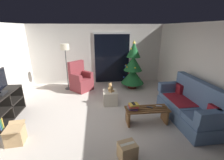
{
  "coord_description": "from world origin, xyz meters",
  "views": [
    {
      "loc": [
        -0.06,
        -3.71,
        2.35
      ],
      "look_at": [
        0.4,
        0.7,
        0.85
      ],
      "focal_mm": 24.83,
      "sensor_mm": 36.0,
      "label": 1
    }
  ],
  "objects_px": {
    "coffee_table": "(147,113)",
    "remote_silver": "(159,106)",
    "couch": "(189,106)",
    "cardboard_box_open_near_shelf": "(15,135)",
    "cell_phone": "(133,104)",
    "remote_graphite": "(150,107)",
    "teddy_bear_honey": "(110,88)",
    "armchair": "(81,80)",
    "ottoman": "(110,98)",
    "cardboard_box_taped_mid_floor": "(127,151)",
    "media_shelf": "(2,109)",
    "book_stack": "(133,107)",
    "floor_lamp": "(65,51)",
    "christmas_tree": "(133,68)"
  },
  "relations": [
    {
      "from": "cell_phone",
      "to": "ottoman",
      "type": "distance_m",
      "value": 1.32
    },
    {
      "from": "coffee_table",
      "to": "cell_phone",
      "type": "relative_size",
      "value": 7.64
    },
    {
      "from": "armchair",
      "to": "teddy_bear_honey",
      "type": "xyz_separation_m",
      "value": [
        1.05,
        -1.33,
        0.15
      ]
    },
    {
      "from": "floor_lamp",
      "to": "armchair",
      "type": "bearing_deg",
      "value": -16.47
    },
    {
      "from": "remote_graphite",
      "to": "remote_silver",
      "type": "bearing_deg",
      "value": 128.76
    },
    {
      "from": "cardboard_box_taped_mid_floor",
      "to": "media_shelf",
      "type": "bearing_deg",
      "value": 152.26
    },
    {
      "from": "couch",
      "to": "book_stack",
      "type": "xyz_separation_m",
      "value": [
        -1.5,
        -0.04,
        0.1
      ]
    },
    {
      "from": "cell_phone",
      "to": "cardboard_box_open_near_shelf",
      "type": "height_order",
      "value": "cell_phone"
    },
    {
      "from": "christmas_tree",
      "to": "floor_lamp",
      "type": "relative_size",
      "value": 1.07
    },
    {
      "from": "coffee_table",
      "to": "cardboard_box_taped_mid_floor",
      "type": "distance_m",
      "value": 1.32
    },
    {
      "from": "remote_graphite",
      "to": "book_stack",
      "type": "height_order",
      "value": "book_stack"
    },
    {
      "from": "coffee_table",
      "to": "remote_silver",
      "type": "distance_m",
      "value": 0.38
    },
    {
      "from": "couch",
      "to": "book_stack",
      "type": "height_order",
      "value": "couch"
    },
    {
      "from": "armchair",
      "to": "ottoman",
      "type": "bearing_deg",
      "value": -51.77
    },
    {
      "from": "book_stack",
      "to": "armchair",
      "type": "height_order",
      "value": "armchair"
    },
    {
      "from": "coffee_table",
      "to": "armchair",
      "type": "distance_m",
      "value": 3.11
    },
    {
      "from": "media_shelf",
      "to": "cardboard_box_taped_mid_floor",
      "type": "bearing_deg",
      "value": -27.74
    },
    {
      "from": "couch",
      "to": "ottoman",
      "type": "xyz_separation_m",
      "value": [
        -1.97,
        1.14,
        -0.18
      ]
    },
    {
      "from": "ottoman",
      "to": "cardboard_box_taped_mid_floor",
      "type": "relative_size",
      "value": 1.16
    },
    {
      "from": "remote_graphite",
      "to": "teddy_bear_honey",
      "type": "xyz_separation_m",
      "value": [
        -0.91,
        1.11,
        0.13
      ]
    },
    {
      "from": "cell_phone",
      "to": "teddy_bear_honey",
      "type": "height_order",
      "value": "teddy_bear_honey"
    },
    {
      "from": "coffee_table",
      "to": "cardboard_box_open_near_shelf",
      "type": "relative_size",
      "value": 2.1
    },
    {
      "from": "remote_graphite",
      "to": "cell_phone",
      "type": "xyz_separation_m",
      "value": [
        -0.45,
        -0.06,
        0.16
      ]
    },
    {
      "from": "media_shelf",
      "to": "remote_graphite",
      "type": "bearing_deg",
      "value": -6.71
    },
    {
      "from": "ottoman",
      "to": "cardboard_box_taped_mid_floor",
      "type": "distance_m",
      "value": 2.25
    },
    {
      "from": "media_shelf",
      "to": "cardboard_box_open_near_shelf",
      "type": "relative_size",
      "value": 2.68
    },
    {
      "from": "cell_phone",
      "to": "floor_lamp",
      "type": "bearing_deg",
      "value": 119.98
    },
    {
      "from": "armchair",
      "to": "cardboard_box_taped_mid_floor",
      "type": "relative_size",
      "value": 2.97
    },
    {
      "from": "armchair",
      "to": "teddy_bear_honey",
      "type": "height_order",
      "value": "armchair"
    },
    {
      "from": "floor_lamp",
      "to": "coffee_table",
      "type": "bearing_deg",
      "value": -47.76
    },
    {
      "from": "remote_silver",
      "to": "cardboard_box_open_near_shelf",
      "type": "relative_size",
      "value": 0.3
    },
    {
      "from": "coffee_table",
      "to": "armchair",
      "type": "height_order",
      "value": "armchair"
    },
    {
      "from": "remote_silver",
      "to": "christmas_tree",
      "type": "height_order",
      "value": "christmas_tree"
    },
    {
      "from": "cardboard_box_taped_mid_floor",
      "to": "couch",
      "type": "bearing_deg",
      "value": 30.88
    },
    {
      "from": "couch",
      "to": "christmas_tree",
      "type": "xyz_separation_m",
      "value": [
        -0.93,
        2.46,
        0.45
      ]
    },
    {
      "from": "couch",
      "to": "cardboard_box_open_near_shelf",
      "type": "height_order",
      "value": "couch"
    },
    {
      "from": "couch",
      "to": "floor_lamp",
      "type": "height_order",
      "value": "floor_lamp"
    },
    {
      "from": "remote_graphite",
      "to": "book_stack",
      "type": "relative_size",
      "value": 0.56
    },
    {
      "from": "book_stack",
      "to": "cell_phone",
      "type": "xyz_separation_m",
      "value": [
        -0.0,
        -0.0,
        0.08
      ]
    },
    {
      "from": "remote_graphite",
      "to": "media_shelf",
      "type": "relative_size",
      "value": 0.11
    },
    {
      "from": "book_stack",
      "to": "cardboard_box_open_near_shelf",
      "type": "distance_m",
      "value": 2.69
    },
    {
      "from": "cell_phone",
      "to": "media_shelf",
      "type": "bearing_deg",
      "value": 164.12
    },
    {
      "from": "cell_phone",
      "to": "cardboard_box_open_near_shelf",
      "type": "relative_size",
      "value": 0.28
    },
    {
      "from": "coffee_table",
      "to": "remote_silver",
      "type": "relative_size",
      "value": 7.05
    },
    {
      "from": "cardboard_box_taped_mid_floor",
      "to": "cell_phone",
      "type": "bearing_deg",
      "value": 71.66
    },
    {
      "from": "cardboard_box_open_near_shelf",
      "to": "cardboard_box_taped_mid_floor",
      "type": "distance_m",
      "value": 2.38
    },
    {
      "from": "cell_phone",
      "to": "cardboard_box_taped_mid_floor",
      "type": "relative_size",
      "value": 0.38
    },
    {
      "from": "couch",
      "to": "media_shelf",
      "type": "relative_size",
      "value": 1.41
    },
    {
      "from": "coffee_table",
      "to": "ottoman",
      "type": "bearing_deg",
      "value": 125.83
    },
    {
      "from": "couch",
      "to": "cell_phone",
      "type": "relative_size",
      "value": 13.67
    }
  ]
}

